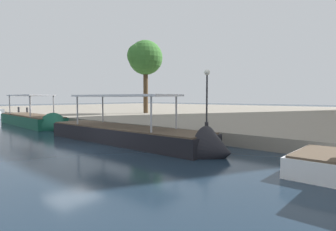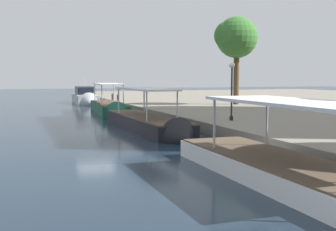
% 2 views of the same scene
% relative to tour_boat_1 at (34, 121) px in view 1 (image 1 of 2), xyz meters
% --- Properties ---
extents(ground_plane, '(220.00, 220.00, 0.00)m').
position_rel_tour_boat_1_xyz_m(ground_plane, '(14.82, -4.18, -0.45)').
color(ground_plane, '#192838').
extents(dock_promenade, '(120.00, 55.00, 0.76)m').
position_rel_tour_boat_1_xyz_m(dock_promenade, '(14.82, 30.11, -0.07)').
color(dock_promenade, gray).
rests_on(dock_promenade, ground_plane).
extents(tour_boat_1, '(13.26, 3.56, 4.00)m').
position_rel_tour_boat_1_xyz_m(tour_boat_1, '(0.00, 0.00, 0.00)').
color(tour_boat_1, '#14513D').
rests_on(tour_boat_1, ground_plane).
extents(tour_boat_2, '(13.83, 2.91, 3.90)m').
position_rel_tour_boat_1_xyz_m(tour_boat_2, '(15.53, -0.53, -0.03)').
color(tour_boat_2, black).
rests_on(tour_boat_2, ground_plane).
extents(mooring_bollard_0, '(0.29, 0.29, 0.80)m').
position_rel_tour_boat_1_xyz_m(mooring_bollard_0, '(-12.42, 3.07, 0.74)').
color(mooring_bollard_0, '#2D2D33').
rests_on(mooring_bollard_0, dock_promenade).
extents(mooring_bollard_1, '(0.26, 0.26, 0.78)m').
position_rel_tour_boat_1_xyz_m(mooring_bollard_1, '(-9.79, 3.18, 0.73)').
color(mooring_bollard_1, '#2D2D33').
rests_on(mooring_bollard_1, dock_promenade).
extents(lamp_post, '(0.41, 0.41, 4.05)m').
position_rel_tour_boat_1_xyz_m(lamp_post, '(17.23, 4.93, 2.87)').
color(lamp_post, black).
rests_on(lamp_post, dock_promenade).
extents(tree_2, '(4.52, 4.74, 9.59)m').
position_rel_tour_boat_1_xyz_m(tree_2, '(1.70, 13.58, 7.56)').
color(tree_2, '#4C3823').
rests_on(tree_2, dock_promenade).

